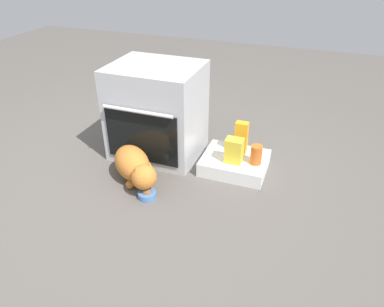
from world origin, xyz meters
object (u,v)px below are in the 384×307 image
object	(u,v)px
oven	(157,111)
pantry_cabinet	(235,163)
snack_bag	(234,151)
sauce_jar	(256,155)
food_bowl	(147,194)
juice_carton	(241,137)
cat	(134,166)

from	to	relation	value
oven	pantry_cabinet	bearing A→B (deg)	-4.03
snack_bag	sauce_jar	bearing A→B (deg)	11.79
food_bowl	sauce_jar	world-z (taller)	sauce_jar
pantry_cabinet	juice_carton	distance (m)	0.19
food_bowl	sauce_jar	distance (m)	0.80
food_bowl	snack_bag	xyz separation A→B (m)	(0.46, 0.46, 0.17)
cat	juice_carton	distance (m)	0.79
sauce_jar	snack_bag	world-z (taller)	snack_bag
sauce_jar	cat	bearing A→B (deg)	-155.25
food_bowl	juice_carton	distance (m)	0.79
cat	snack_bag	size ratio (longest dim) A/B	3.34
oven	juice_carton	xyz separation A→B (m)	(0.65, 0.04, -0.12)
juice_carton	sauce_jar	size ratio (longest dim) A/B	1.71
food_bowl	cat	size ratio (longest dim) A/B	0.20
snack_bag	food_bowl	bearing A→B (deg)	-134.71
cat	juice_carton	size ratio (longest dim) A/B	2.51
pantry_cabinet	food_bowl	world-z (taller)	pantry_cabinet
oven	juice_carton	world-z (taller)	oven
sauce_jar	snack_bag	bearing A→B (deg)	-168.21
oven	sauce_jar	world-z (taller)	oven
cat	juice_carton	world-z (taller)	juice_carton
oven	snack_bag	bearing A→B (deg)	-9.99
pantry_cabinet	food_bowl	xyz separation A→B (m)	(-0.45, -0.53, -0.03)
pantry_cabinet	snack_bag	bearing A→B (deg)	-87.65
juice_carton	sauce_jar	xyz separation A→B (m)	(0.14, -0.12, -0.05)
food_bowl	juice_carton	world-z (taller)	juice_carton
oven	sauce_jar	xyz separation A→B (m)	(0.78, -0.08, -0.17)
sauce_jar	oven	bearing A→B (deg)	174.19
food_bowl	cat	world-z (taller)	cat
pantry_cabinet	sauce_jar	distance (m)	0.20
oven	food_bowl	xyz separation A→B (m)	(0.18, -0.57, -0.32)
pantry_cabinet	cat	size ratio (longest dim) A/B	0.77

